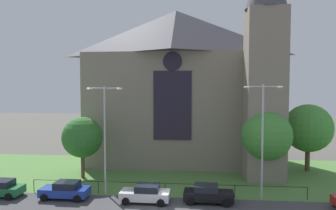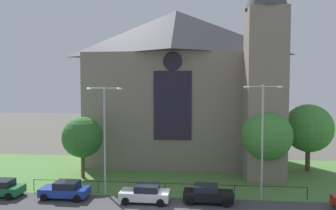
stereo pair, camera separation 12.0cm
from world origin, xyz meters
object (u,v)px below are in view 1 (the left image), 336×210
streetlamp_far (263,128)px  parked_car_black (208,194)px  parked_car_blue (65,190)px  parked_car_white (146,193)px  tree_left_near (82,137)px  tree_right_near (266,136)px  tree_right_far (308,128)px  church_building (181,84)px  streetlamp_near (105,127)px

streetlamp_far → parked_car_black: bearing=-164.3°
parked_car_blue → parked_car_white: same height
tree_left_near → tree_right_near: size_ratio=0.89×
tree_right_far → parked_car_black: 17.06m
tree_left_near → tree_right_far: bearing=11.2°
tree_right_far → streetlamp_far: bearing=-125.8°
tree_left_near → tree_right_far: tree_right_far is taller
parked_car_blue → tree_left_near: bearing=-82.6°
tree_right_far → tree_right_near: size_ratio=1.05×
parked_car_blue → parked_car_black: (12.52, 0.16, 0.00)m
streetlamp_far → parked_car_black: streetlamp_far is taller
church_building → tree_right_far: 16.35m
tree_right_near → parked_car_white: tree_right_near is taller
church_building → tree_right_far: bearing=-14.3°
parked_car_white → parked_car_black: same height
streetlamp_far → tree_right_far: bearing=54.2°
church_building → tree_left_near: bearing=-139.3°
tree_left_near → parked_car_blue: tree_left_near is taller
tree_right_near → parked_car_blue: (-18.71, -6.68, -4.06)m
tree_right_far → parked_car_black: (-11.97, -11.38, -4.30)m
tree_left_near → parked_car_white: (8.04, -6.76, -3.65)m
tree_right_far → tree_right_near: (-5.78, -4.85, -0.24)m
church_building → tree_right_far: (15.01, -3.83, -5.22)m
streetlamp_near → streetlamp_far: 14.07m
tree_right_near → streetlamp_near: streetlamp_near is taller
church_building → tree_right_near: size_ratio=3.49×
streetlamp_near → church_building: bearing=65.6°
parked_car_blue → parked_car_black: bearing=-179.0°
tree_right_near → parked_car_blue: tree_right_near is taller
church_building → tree_right_near: church_building is taller
parked_car_black → parked_car_white: bearing=-173.2°
church_building → streetlamp_far: (7.78, -13.87, -4.04)m
tree_right_far → streetlamp_far: size_ratio=0.78×
tree_right_near → parked_car_black: 9.87m
tree_right_far → parked_car_white: tree_right_far is taller
streetlamp_near → parked_car_black: bearing=-8.1°
tree_left_near → streetlamp_near: size_ratio=0.67×
parked_car_black → church_building: bearing=103.7°
church_building → tree_right_near: bearing=-43.2°
church_building → tree_left_near: 14.80m
tree_right_near → streetlamp_far: 5.57m
streetlamp_far → church_building: bearing=119.3°
tree_right_near → parked_car_white: (-11.49, -6.93, -4.06)m
parked_car_blue → tree_right_near: bearing=-160.1°
streetlamp_near → parked_car_white: (4.04, -1.74, -5.41)m
tree_right_far → parked_car_black: tree_right_far is taller
streetlamp_near → parked_car_black: streetlamp_near is taller
tree_left_near → parked_car_white: size_ratio=1.56×
tree_right_far → tree_right_near: bearing=-140.0°
parked_car_blue → parked_car_black: same height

